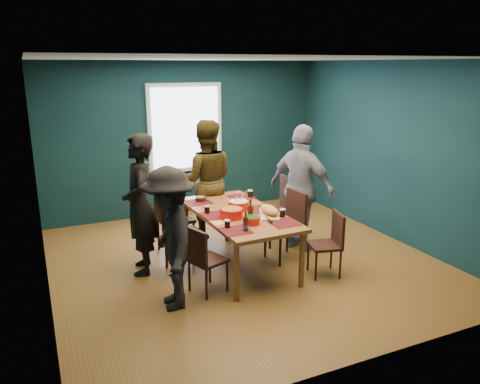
# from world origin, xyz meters

# --- Properties ---
(room) EXTENTS (5.01, 5.01, 2.71)m
(room) POSITION_xyz_m (0.00, 0.27, 1.37)
(room) COLOR brown
(room) RESTS_ON ground
(dining_table) EXTENTS (1.04, 2.00, 0.75)m
(dining_table) POSITION_xyz_m (-0.11, -0.07, 0.68)
(dining_table) COLOR brown
(dining_table) RESTS_ON floor
(chair_left_far) EXTENTS (0.49, 0.49, 1.01)m
(chair_left_far) POSITION_xyz_m (-0.84, 0.71, 0.59)
(chair_left_far) COLOR black
(chair_left_far) RESTS_ON floor
(chair_left_mid) EXTENTS (0.51, 0.51, 1.02)m
(chair_left_mid) POSITION_xyz_m (-0.91, 0.05, 0.59)
(chair_left_mid) COLOR black
(chair_left_mid) RESTS_ON floor
(chair_left_near) EXTENTS (0.47, 0.47, 0.83)m
(chair_left_near) POSITION_xyz_m (-0.83, -0.65, 0.48)
(chair_left_near) COLOR black
(chair_left_near) RESTS_ON floor
(chair_right_far) EXTENTS (0.46, 0.46, 1.01)m
(chair_right_far) POSITION_xyz_m (0.84, 0.46, 0.59)
(chair_right_far) COLOR black
(chair_right_far) RESTS_ON floor
(chair_right_mid) EXTENTS (0.47, 0.47, 0.96)m
(chair_right_mid) POSITION_xyz_m (0.63, -0.15, 0.56)
(chair_right_mid) COLOR black
(chair_right_mid) RESTS_ON floor
(chair_right_near) EXTENTS (0.45, 0.45, 0.83)m
(chair_right_near) POSITION_xyz_m (0.84, -0.82, 0.48)
(chair_right_near) COLOR black
(chair_right_near) RESTS_ON floor
(person_far_left) EXTENTS (0.56, 0.73, 1.82)m
(person_far_left) POSITION_xyz_m (-1.33, 0.28, 0.91)
(person_far_left) COLOR black
(person_far_left) RESTS_ON floor
(person_back) EXTENTS (1.07, 0.94, 1.84)m
(person_back) POSITION_xyz_m (-0.14, 1.10, 0.92)
(person_back) COLOR black
(person_back) RESTS_ON floor
(person_right) EXTENTS (0.83, 1.16, 1.83)m
(person_right) POSITION_xyz_m (0.95, 0.09, 0.91)
(person_right) COLOR silver
(person_right) RESTS_ON floor
(person_near_left) EXTENTS (0.72, 1.10, 1.60)m
(person_near_left) POSITION_xyz_m (-1.25, -0.78, 0.80)
(person_near_left) COLOR black
(person_near_left) RESTS_ON floor
(bowl_salad) EXTENTS (0.30, 0.30, 0.12)m
(bowl_salad) POSITION_xyz_m (-0.29, -0.25, 0.81)
(bowl_salad) COLOR red
(bowl_salad) RESTS_ON dining_table
(bowl_dumpling) EXTENTS (0.28, 0.28, 0.26)m
(bowl_dumpling) POSITION_xyz_m (-0.06, 0.04, 0.81)
(bowl_dumpling) COLOR red
(bowl_dumpling) RESTS_ON dining_table
(bowl_herbs) EXTENTS (0.21, 0.21, 0.09)m
(bowl_herbs) POSITION_xyz_m (-0.16, -0.56, 0.80)
(bowl_herbs) COLOR red
(bowl_herbs) RESTS_ON dining_table
(cutting_board) EXTENTS (0.40, 0.60, 0.13)m
(cutting_board) POSITION_xyz_m (0.20, -0.35, 0.81)
(cutting_board) COLOR tan
(cutting_board) RESTS_ON dining_table
(small_bowl) EXTENTS (0.15, 0.15, 0.06)m
(small_bowl) POSITION_xyz_m (-0.39, 0.62, 0.78)
(small_bowl) COLOR black
(small_bowl) RESTS_ON dining_table
(beer_bottle_a) EXTENTS (0.06, 0.06, 0.24)m
(beer_bottle_a) POSITION_xyz_m (-0.33, -0.77, 0.84)
(beer_bottle_a) COLOR #451A0C
(beer_bottle_a) RESTS_ON dining_table
(beer_bottle_b) EXTENTS (0.07, 0.07, 0.27)m
(beer_bottle_b) POSITION_xyz_m (-0.11, -0.44, 0.85)
(beer_bottle_b) COLOR #451A0C
(beer_bottle_b) RESTS_ON dining_table
(cola_glass_a) EXTENTS (0.07, 0.07, 0.10)m
(cola_glass_a) POSITION_xyz_m (-0.49, -0.58, 0.80)
(cola_glass_a) COLOR black
(cola_glass_a) RESTS_ON dining_table
(cola_glass_b) EXTENTS (0.07, 0.07, 0.10)m
(cola_glass_b) POSITION_xyz_m (0.32, -0.48, 0.81)
(cola_glass_b) COLOR black
(cola_glass_b) RESTS_ON dining_table
(cola_glass_c) EXTENTS (0.08, 0.08, 0.11)m
(cola_glass_c) POSITION_xyz_m (0.34, 0.51, 0.81)
(cola_glass_c) COLOR black
(cola_glass_c) RESTS_ON dining_table
(cola_glass_d) EXTENTS (0.07, 0.07, 0.10)m
(cola_glass_d) POSITION_xyz_m (-0.51, 0.06, 0.81)
(cola_glass_d) COLOR black
(cola_glass_d) RESTS_ON dining_table
(napkin_a) EXTENTS (0.14, 0.14, 0.00)m
(napkin_a) POSITION_xyz_m (0.23, 0.00, 0.75)
(napkin_a) COLOR #EC7B63
(napkin_a) RESTS_ON dining_table
(napkin_b) EXTENTS (0.15, 0.15, 0.00)m
(napkin_b) POSITION_xyz_m (-0.52, -0.37, 0.75)
(napkin_b) COLOR #EC7B63
(napkin_b) RESTS_ON dining_table
(napkin_c) EXTENTS (0.15, 0.15, 0.00)m
(napkin_c) POSITION_xyz_m (0.20, -0.73, 0.75)
(napkin_c) COLOR #EC7B63
(napkin_c) RESTS_ON dining_table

